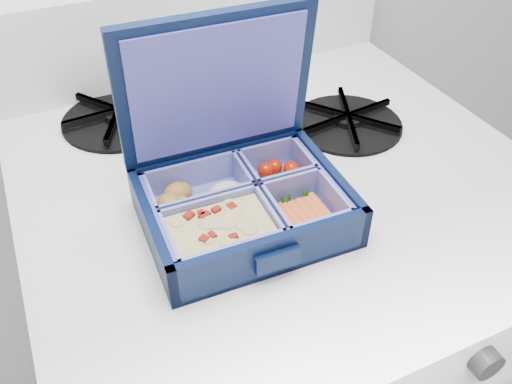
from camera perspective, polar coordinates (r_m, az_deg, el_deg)
name	(u,v)px	position (r m, az deg, el deg)	size (l,w,h in m)	color
stove	(268,370)	(1.10, 1.27, -18.20)	(0.66, 0.66, 0.99)	silver
bento_box	(244,207)	(0.62, -1.27, -1.54)	(0.23, 0.18, 0.05)	black
burner_grate	(348,119)	(0.81, 9.63, 7.62)	(0.16, 0.16, 0.02)	black
burner_grate_rear	(119,115)	(0.83, -14.19, 7.83)	(0.17, 0.17, 0.02)	black
fork	(254,145)	(0.75, -0.24, 4.94)	(0.03, 0.19, 0.01)	#A6A4BD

